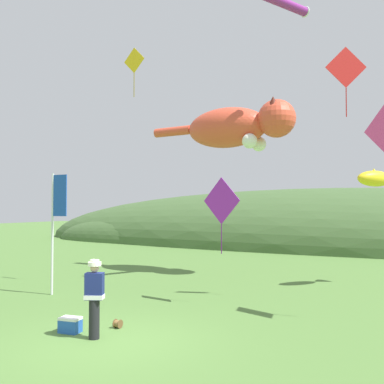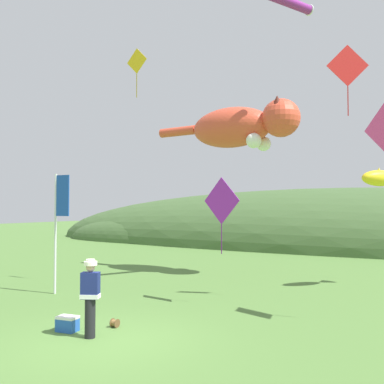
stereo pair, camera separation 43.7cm
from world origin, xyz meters
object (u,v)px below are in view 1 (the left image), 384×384
at_px(kite_fish_windsock, 380,179).
at_px(kite_diamond_violet, 221,201).
at_px(festival_attendant, 94,296).
at_px(festival_banner_pole, 56,215).
at_px(kite_tube_streamer, 284,3).
at_px(picnic_cooler, 70,325).
at_px(kite_diamond_red, 346,68).
at_px(kite_spool, 118,324).
at_px(kite_giant_cat, 237,127).
at_px(kite_diamond_gold, 134,61).

xyz_separation_m(kite_fish_windsock, kite_diamond_violet, (-4.13, -5.13, -0.87)).
bearing_deg(festival_attendant, festival_banner_pole, 144.25).
relative_size(festival_banner_pole, kite_tube_streamer, 1.66).
xyz_separation_m(picnic_cooler, kite_diamond_red, (5.46, 6.01, 7.07)).
bearing_deg(kite_diamond_violet, kite_tube_streamer, 77.03).
xyz_separation_m(kite_spool, kite_tube_streamer, (2.17, 7.51, 10.72)).
xyz_separation_m(kite_tube_streamer, kite_diamond_violet, (-0.92, -4.00, -7.69)).
bearing_deg(festival_banner_pole, festival_attendant, -35.75).
bearing_deg(kite_diamond_red, kite_diamond_violet, -153.84).
xyz_separation_m(festival_banner_pole, kite_tube_streamer, (6.45, 5.32, 8.14)).
bearing_deg(festival_attendant, kite_giant_cat, 92.62).
bearing_deg(kite_giant_cat, festival_banner_pole, -119.54).
height_order(festival_banner_pole, kite_giant_cat, kite_giant_cat).
xyz_separation_m(kite_tube_streamer, kite_diamond_red, (2.53, -2.31, -3.58)).
height_order(picnic_cooler, kite_giant_cat, kite_giant_cat).
height_order(festival_attendant, festival_banner_pole, festival_banner_pole).
height_order(kite_giant_cat, kite_diamond_gold, kite_diamond_gold).
bearing_deg(kite_diamond_gold, kite_giant_cat, 63.56).
bearing_deg(kite_giant_cat, kite_fish_windsock, -4.00).
bearing_deg(kite_spool, kite_diamond_red, 47.92).
xyz_separation_m(festival_attendant, kite_tube_streamer, (2.12, 8.44, 9.88)).
distance_m(kite_spool, kite_fish_windsock, 10.89).
distance_m(kite_giant_cat, kite_diamond_red, 6.43).
height_order(festival_banner_pole, kite_fish_windsock, kite_fish_windsock).
bearing_deg(kite_tube_streamer, festival_attendant, -104.07).
distance_m(kite_diamond_red, kite_diamond_gold, 7.51).
distance_m(festival_attendant, picnic_cooler, 1.13).
distance_m(kite_spool, festival_banner_pole, 5.46).
relative_size(kite_giant_cat, kite_diamond_violet, 2.97).
bearing_deg(festival_banner_pole, kite_diamond_red, 18.53).
distance_m(kite_giant_cat, kite_diamond_gold, 5.48).
relative_size(kite_fish_windsock, kite_diamond_gold, 1.14).
distance_m(festival_attendant, kite_spool, 1.26).
bearing_deg(kite_fish_windsock, kite_tube_streamer, -160.68).
bearing_deg(kite_fish_windsock, picnic_cooler, -123.06).
xyz_separation_m(picnic_cooler, festival_banner_pole, (-3.51, 3.01, 2.51)).
relative_size(festival_banner_pole, kite_fish_windsock, 1.93).
distance_m(picnic_cooler, kite_fish_windsock, 11.91).
bearing_deg(kite_giant_cat, kite_diamond_violet, -73.40).
bearing_deg(festival_banner_pole, kite_tube_streamer, 39.49).
bearing_deg(kite_diamond_violet, festival_banner_pole, -166.63).
xyz_separation_m(kite_diamond_red, kite_diamond_gold, (-7.38, -0.76, 1.16)).
xyz_separation_m(kite_spool, kite_diamond_violet, (1.24, 3.50, 3.04)).
bearing_deg(kite_tube_streamer, kite_fish_windsock, 19.32).
bearing_deg(kite_spool, kite_tube_streamer, 73.90).
relative_size(kite_spool, kite_diamond_violet, 0.09).
distance_m(kite_spool, kite_diamond_gold, 9.79).
relative_size(kite_giant_cat, kite_tube_streamer, 2.82).
bearing_deg(kite_diamond_violet, kite_diamond_gold, 166.65).
bearing_deg(kite_spool, festival_banner_pole, 152.94).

